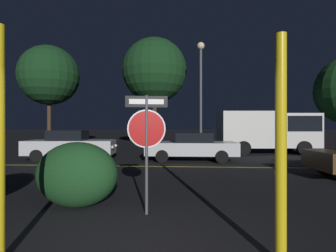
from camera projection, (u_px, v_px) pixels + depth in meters
road_center_stripe at (171, 167)px, 11.10m from camera, size 33.03×0.12×0.01m
stop_sign at (147, 130)px, 5.12m from camera, size 0.82×0.17×2.33m
yellow_pole_right at (281, 149)px, 3.25m from camera, size 0.14×0.14×2.88m
hedge_bush_1 at (77, 174)px, 5.59m from camera, size 1.74×1.18×1.39m
passing_car_1 at (70, 145)px, 13.26m from camera, size 4.53×2.11×1.51m
passing_car_2 at (192, 146)px, 13.08m from camera, size 4.58×2.02×1.39m
delivery_truck at (269, 129)px, 16.50m from camera, size 6.08×2.73×2.62m
street_lamp at (201, 80)px, 16.30m from camera, size 0.47×0.47×6.95m
tree_0 at (155, 71)px, 19.72m from camera, size 4.85×4.85×8.34m
tree_1 at (49, 76)px, 21.44m from camera, size 4.85×4.85×8.30m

